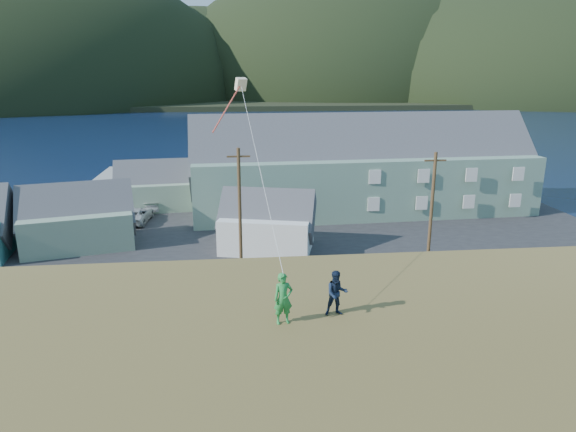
{
  "coord_description": "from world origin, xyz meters",
  "views": [
    {
      "loc": [
        0.23,
        -33.42,
        14.96
      ],
      "look_at": [
        2.5,
        -11.66,
        8.8
      ],
      "focal_mm": 32.0,
      "sensor_mm": 36.0,
      "label": 1
    }
  ],
  "objects_px": {
    "shed_white": "(267,222)",
    "shed_palegreen_far": "(161,186)",
    "wharf": "(192,177)",
    "kite_flyer_green": "(283,299)",
    "lodge": "(362,167)",
    "shed_palegreen_near": "(78,219)",
    "kite_flyer_navy": "(337,293)"
  },
  "relations": [
    {
      "from": "wharf",
      "to": "shed_palegreen_far",
      "type": "relative_size",
      "value": 2.48
    },
    {
      "from": "wharf",
      "to": "shed_palegreen_near",
      "type": "xyz_separation_m",
      "value": [
        -7.59,
        -28.75,
        2.14
      ]
    },
    {
      "from": "lodge",
      "to": "kite_flyer_navy",
      "type": "height_order",
      "value": "lodge"
    },
    {
      "from": "wharf",
      "to": "shed_palegreen_near",
      "type": "relative_size",
      "value": 2.46
    },
    {
      "from": "kite_flyer_green",
      "to": "wharf",
      "type": "bearing_deg",
      "value": 86.76
    },
    {
      "from": "shed_palegreen_far",
      "to": "kite_flyer_green",
      "type": "distance_m",
      "value": 44.23
    },
    {
      "from": "wharf",
      "to": "shed_palegreen_near",
      "type": "height_order",
      "value": "shed_palegreen_near"
    },
    {
      "from": "wharf",
      "to": "kite_flyer_navy",
      "type": "relative_size",
      "value": 16.93
    },
    {
      "from": "wharf",
      "to": "kite_flyer_green",
      "type": "distance_m",
      "value": 59.56
    },
    {
      "from": "shed_palegreen_far",
      "to": "lodge",
      "type": "bearing_deg",
      "value": -15.02
    },
    {
      "from": "kite_flyer_green",
      "to": "lodge",
      "type": "bearing_deg",
      "value": 61.84
    },
    {
      "from": "shed_white",
      "to": "kite_flyer_navy",
      "type": "xyz_separation_m",
      "value": [
        0.58,
        -26.98,
        5.49
      ]
    },
    {
      "from": "wharf",
      "to": "shed_palegreen_near",
      "type": "bearing_deg",
      "value": -104.79
    },
    {
      "from": "wharf",
      "to": "kite_flyer_green",
      "type": "bearing_deg",
      "value": -82.58
    },
    {
      "from": "wharf",
      "to": "kite_flyer_green",
      "type": "xyz_separation_m",
      "value": [
        7.63,
        -58.58,
        7.59
      ]
    },
    {
      "from": "shed_white",
      "to": "kite_flyer_navy",
      "type": "distance_m",
      "value": 27.54
    },
    {
      "from": "shed_palegreen_near",
      "to": "kite_flyer_navy",
      "type": "xyz_separation_m",
      "value": [
        17.02,
        -29.43,
        5.37
      ]
    },
    {
      "from": "shed_palegreen_near",
      "to": "kite_flyer_green",
      "type": "distance_m",
      "value": 33.93
    },
    {
      "from": "lodge",
      "to": "shed_white",
      "type": "bearing_deg",
      "value": -135.96
    },
    {
      "from": "shed_palegreen_far",
      "to": "shed_palegreen_near",
      "type": "bearing_deg",
      "value": -118.59
    },
    {
      "from": "shed_palegreen_near",
      "to": "kite_flyer_green",
      "type": "xyz_separation_m",
      "value": [
        15.22,
        -29.83,
        5.45
      ]
    },
    {
      "from": "shed_palegreen_near",
      "to": "shed_palegreen_far",
      "type": "xyz_separation_m",
      "value": [
        5.42,
        12.95,
        -0.02
      ]
    },
    {
      "from": "wharf",
      "to": "shed_palegreen_near",
      "type": "distance_m",
      "value": 29.81
    },
    {
      "from": "shed_palegreen_near",
      "to": "shed_palegreen_far",
      "type": "distance_m",
      "value": 14.04
    },
    {
      "from": "shed_palegreen_near",
      "to": "kite_flyer_green",
      "type": "bearing_deg",
      "value": -76.65
    },
    {
      "from": "shed_palegreen_near",
      "to": "shed_white",
      "type": "height_order",
      "value": "shed_palegreen_near"
    },
    {
      "from": "wharf",
      "to": "kite_flyer_navy",
      "type": "distance_m",
      "value": 59.42
    },
    {
      "from": "wharf",
      "to": "kite_flyer_green",
      "type": "height_order",
      "value": "kite_flyer_green"
    },
    {
      "from": "shed_white",
      "to": "shed_palegreen_far",
      "type": "relative_size",
      "value": 0.87
    },
    {
      "from": "lodge",
      "to": "wharf",
      "type": "bearing_deg",
      "value": 133.26
    },
    {
      "from": "shed_palegreen_near",
      "to": "shed_white",
      "type": "bearing_deg",
      "value": -22.14
    },
    {
      "from": "lodge",
      "to": "kite_flyer_green",
      "type": "bearing_deg",
      "value": -110.15
    }
  ]
}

